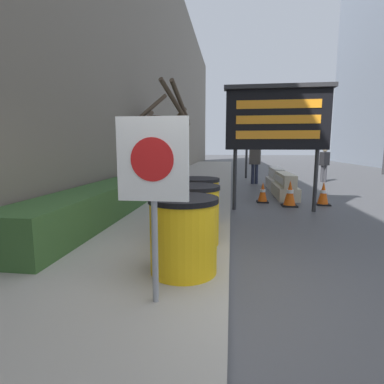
# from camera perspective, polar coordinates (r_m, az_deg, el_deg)

# --- Properties ---
(ground_plane) EXTENTS (120.00, 120.00, 0.00)m
(ground_plane) POSITION_cam_1_polar(r_m,az_deg,el_deg) (3.51, 6.93, -19.81)
(ground_plane) COLOR #474749
(sidewalk_left) EXTENTS (3.32, 56.00, 0.17)m
(sidewalk_left) POSITION_cam_1_polar(r_m,az_deg,el_deg) (3.84, -19.72, -16.19)
(sidewalk_left) COLOR gray
(sidewalk_left) RESTS_ON ground_plane
(building_left_facade) EXTENTS (0.40, 50.40, 11.32)m
(building_left_facade) POSITION_cam_1_polar(r_m,az_deg,el_deg) (13.94, -8.25, 25.16)
(building_left_facade) COLOR #706656
(building_left_facade) RESTS_ON ground_plane
(hedge_strip) EXTENTS (0.90, 6.89, 0.67)m
(hedge_strip) POSITION_cam_1_polar(r_m,az_deg,el_deg) (7.16, -14.95, -1.00)
(hedge_strip) COLOR #335628
(hedge_strip) RESTS_ON sidewalk_left
(bare_tree) EXTENTS (2.29, 2.48, 3.58)m
(bare_tree) POSITION_cam_1_polar(r_m,az_deg,el_deg) (10.63, -6.07, 10.58)
(bare_tree) COLOR #4C3D2D
(bare_tree) RESTS_ON sidewalk_left
(barrel_drum_foreground) EXTENTS (0.83, 0.83, 0.91)m
(barrel_drum_foreground) POSITION_cam_1_polar(r_m,az_deg,el_deg) (3.60, -1.69, -8.15)
(barrel_drum_foreground) COLOR yellow
(barrel_drum_foreground) RESTS_ON sidewalk_left
(barrel_drum_middle) EXTENTS (0.83, 0.83, 0.91)m
(barrel_drum_middle) POSITION_cam_1_polar(r_m,az_deg,el_deg) (4.63, 0.16, -4.32)
(barrel_drum_middle) COLOR yellow
(barrel_drum_middle) RESTS_ON sidewalk_left
(barrel_drum_back) EXTENTS (0.83, 0.83, 0.91)m
(barrel_drum_back) POSITION_cam_1_polar(r_m,az_deg,el_deg) (5.69, 1.02, -1.89)
(barrel_drum_back) COLOR yellow
(barrel_drum_back) RESTS_ON sidewalk_left
(warning_sign) EXTENTS (0.66, 0.08, 1.76)m
(warning_sign) POSITION_cam_1_polar(r_m,az_deg,el_deg) (2.76, -7.51, 3.44)
(warning_sign) COLOR gray
(warning_sign) RESTS_ON sidewalk_left
(message_board) EXTENTS (2.68, 0.36, 3.18)m
(message_board) POSITION_cam_1_polar(r_m,az_deg,el_deg) (8.05, 15.87, 13.22)
(message_board) COLOR #28282B
(message_board) RESTS_ON ground_plane
(jersey_barrier_cream) EXTENTS (0.63, 2.00, 0.80)m
(jersey_barrier_cream) POSITION_cam_1_polar(r_m,az_deg,el_deg) (10.41, 17.24, 0.96)
(jersey_barrier_cream) COLOR beige
(jersey_barrier_cream) RESTS_ON ground_plane
(jersey_barrier_white) EXTENTS (0.61, 1.78, 0.83)m
(jersey_barrier_white) POSITION_cam_1_polar(r_m,az_deg,el_deg) (12.48, 15.64, 2.29)
(jersey_barrier_white) COLOR silver
(jersey_barrier_white) RESTS_ON ground_plane
(traffic_cone_near) EXTENTS (0.38, 0.38, 0.68)m
(traffic_cone_near) POSITION_cam_1_polar(r_m,az_deg,el_deg) (9.41, 23.71, -0.28)
(traffic_cone_near) COLOR black
(traffic_cone_near) RESTS_ON ground_plane
(traffic_cone_mid) EXTENTS (0.35, 0.35, 0.62)m
(traffic_cone_mid) POSITION_cam_1_polar(r_m,az_deg,el_deg) (9.27, 13.30, -0.09)
(traffic_cone_mid) COLOR black
(traffic_cone_mid) RESTS_ON ground_plane
(traffic_cone_far) EXTENTS (0.41, 0.41, 0.74)m
(traffic_cone_far) POSITION_cam_1_polar(r_m,az_deg,el_deg) (8.86, 18.12, -0.29)
(traffic_cone_far) COLOR black
(traffic_cone_far) RESTS_ON ground_plane
(traffic_light_near_curb) EXTENTS (0.28, 0.44, 3.66)m
(traffic_light_near_curb) POSITION_cam_1_polar(r_m,az_deg,el_deg) (16.23, 10.49, 11.99)
(traffic_light_near_curb) COLOR #2D2D30
(traffic_light_near_curb) RESTS_ON ground_plane
(pedestrian_worker) EXTENTS (0.50, 0.47, 1.64)m
(pedestrian_worker) POSITION_cam_1_polar(r_m,az_deg,el_deg) (15.56, 23.90, 5.30)
(pedestrian_worker) COLOR #333338
(pedestrian_worker) RESTS_ON ground_plane
(pedestrian_passerby) EXTENTS (0.53, 0.38, 1.83)m
(pedestrian_passerby) POSITION_cam_1_polar(r_m,az_deg,el_deg) (13.85, 11.89, 5.99)
(pedestrian_passerby) COLOR #23283D
(pedestrian_passerby) RESTS_ON ground_plane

